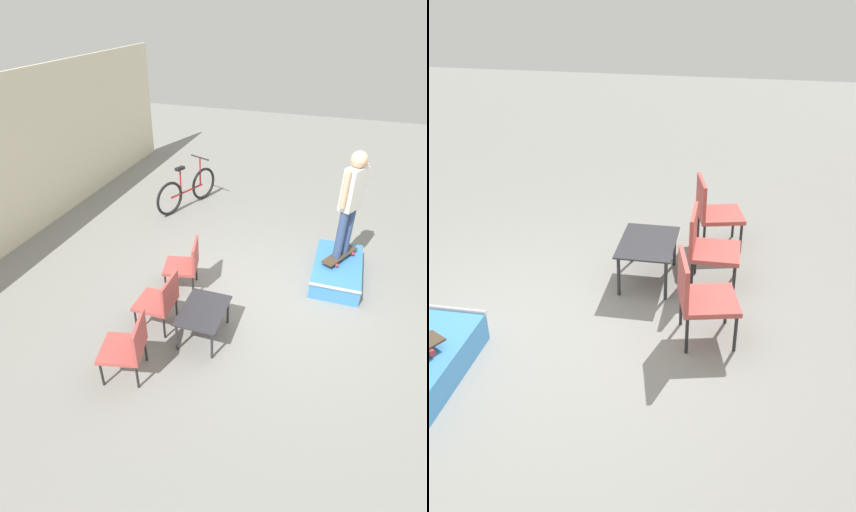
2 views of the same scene
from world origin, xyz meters
The scene contains 5 objects.
ground_plane centered at (0.00, 0.00, 0.00)m, with size 24.00×24.00×0.00m, color gray.
coffee_table centered at (-1.17, 0.81, 0.41)m, with size 0.83×0.60×0.47m.
patio_chair_left centered at (-2.09, 1.44, 0.49)m, with size 0.63×0.63×0.87m.
patio_chair_center centered at (-1.17, 1.44, 0.49)m, with size 0.52×0.52×0.87m.
patio_chair_right centered at (-0.20, 1.44, 0.49)m, with size 0.63×0.63×0.87m.
Camera 2 is at (4.17, 1.69, 3.30)m, focal length 40.00 mm.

